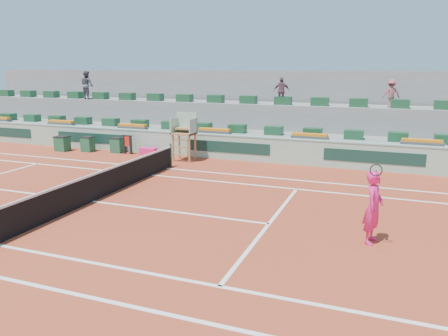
% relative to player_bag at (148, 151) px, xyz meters
% --- Properties ---
extents(ground, '(90.00, 90.00, 0.00)m').
position_rel_player_bag_xyz_m(ground, '(2.41, -7.95, -0.20)').
color(ground, maroon).
rests_on(ground, ground).
extents(seating_tier_lower, '(36.00, 4.00, 1.20)m').
position_rel_player_bag_xyz_m(seating_tier_lower, '(2.41, 2.75, 0.40)').
color(seating_tier_lower, gray).
rests_on(seating_tier_lower, ground).
extents(seating_tier_upper, '(36.00, 2.40, 2.60)m').
position_rel_player_bag_xyz_m(seating_tier_upper, '(2.41, 4.35, 1.10)').
color(seating_tier_upper, gray).
rests_on(seating_tier_upper, ground).
extents(stadium_back_wall, '(36.00, 0.40, 4.40)m').
position_rel_player_bag_xyz_m(stadium_back_wall, '(2.41, 5.95, 2.00)').
color(stadium_back_wall, gray).
rests_on(stadium_back_wall, ground).
extents(player_bag, '(0.90, 0.40, 0.40)m').
position_rel_player_bag_xyz_m(player_bag, '(0.00, 0.00, 0.00)').
color(player_bag, '#F92079').
rests_on(player_bag, ground).
extents(spectator_left, '(1.04, 0.92, 1.79)m').
position_rel_player_bag_xyz_m(spectator_left, '(-6.40, 3.49, 3.30)').
color(spectator_left, '#4E4E5B').
rests_on(spectator_left, seating_tier_upper).
extents(spectator_mid, '(0.94, 0.57, 1.50)m').
position_rel_player_bag_xyz_m(spectator_mid, '(6.35, 3.58, 3.15)').
color(spectator_mid, '#6B4756').
rests_on(spectator_mid, seating_tier_upper).
extents(spectator_right, '(1.04, 0.82, 1.42)m').
position_rel_player_bag_xyz_m(spectator_right, '(11.95, 4.03, 3.11)').
color(spectator_right, '#944A53').
rests_on(spectator_right, seating_tier_upper).
extents(court_lines, '(23.89, 11.09, 0.01)m').
position_rel_player_bag_xyz_m(court_lines, '(2.41, -7.95, -0.19)').
color(court_lines, white).
rests_on(court_lines, ground).
extents(tennis_net, '(0.10, 11.97, 1.10)m').
position_rel_player_bag_xyz_m(tennis_net, '(2.41, -7.95, 0.33)').
color(tennis_net, black).
rests_on(tennis_net, ground).
extents(advertising_hoarding, '(36.00, 0.34, 1.26)m').
position_rel_player_bag_xyz_m(advertising_hoarding, '(2.44, 0.55, 0.43)').
color(advertising_hoarding, '#95BCA5').
rests_on(advertising_hoarding, ground).
extents(umpire_chair, '(1.10, 0.90, 2.40)m').
position_rel_player_bag_xyz_m(umpire_chair, '(2.41, -0.45, 1.34)').
color(umpire_chair, olive).
rests_on(umpire_chair, ground).
extents(seat_row_lower, '(32.90, 0.60, 0.44)m').
position_rel_player_bag_xyz_m(seat_row_lower, '(2.41, 1.85, 1.22)').
color(seat_row_lower, '#184829').
rests_on(seat_row_lower, seating_tier_lower).
extents(seat_row_upper, '(32.90, 0.60, 0.44)m').
position_rel_player_bag_xyz_m(seat_row_upper, '(2.41, 3.75, 2.62)').
color(seat_row_upper, '#184829').
rests_on(seat_row_upper, seating_tier_upper).
extents(flower_planters, '(26.80, 0.36, 0.28)m').
position_rel_player_bag_xyz_m(flower_planters, '(0.91, 1.05, 1.13)').
color(flower_planters, '#474747').
rests_on(flower_planters, seating_tier_lower).
extents(drink_cooler_a, '(0.68, 0.58, 0.84)m').
position_rel_player_bag_xyz_m(drink_cooler_a, '(-1.98, 0.07, 0.22)').
color(drink_cooler_a, '#1C5434').
rests_on(drink_cooler_a, ground).
extents(drink_cooler_b, '(0.65, 0.56, 0.84)m').
position_rel_player_bag_xyz_m(drink_cooler_b, '(-3.71, -0.26, 0.22)').
color(drink_cooler_b, '#1C5434').
rests_on(drink_cooler_b, ground).
extents(drink_cooler_c, '(0.74, 0.64, 0.84)m').
position_rel_player_bag_xyz_m(drink_cooler_c, '(-5.15, -0.64, 0.22)').
color(drink_cooler_c, '#1C5434').
rests_on(drink_cooler_c, ground).
extents(towel_rack, '(0.63, 0.11, 1.03)m').
position_rel_player_bag_xyz_m(towel_rack, '(-1.22, -0.09, 0.40)').
color(towel_rack, black).
rests_on(towel_rack, ground).
extents(tennis_player, '(0.61, 0.96, 2.28)m').
position_rel_player_bag_xyz_m(tennis_player, '(11.75, -8.32, 0.80)').
color(tennis_player, '#F92079').
rests_on(tennis_player, ground).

